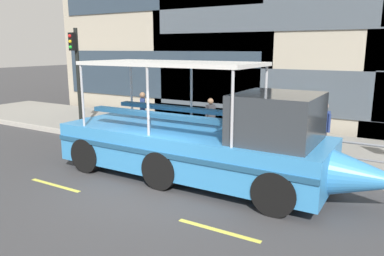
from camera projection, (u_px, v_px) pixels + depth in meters
The scene contains 11 objects.
ground_plane at pixel (152, 190), 9.37m from camera, with size 120.00×120.00×0.00m, color #3D3D3F.
sidewalk at pixel (240, 140), 14.06m from camera, with size 32.00×4.80×0.18m, color gray.
curb_edge at pixel (210, 156), 11.97m from camera, with size 32.00×0.18×0.18m, color #B2ADA3.
lane_centreline at pixel (125, 205), 8.50m from camera, with size 25.80×0.12×0.01m.
curb_guardrail at pixel (224, 135), 11.94m from camera, with size 10.21×0.09×0.89m.
traffic_light_pole at pixel (77, 69), 15.31m from camera, with size 0.24×0.46×4.17m.
duck_tour_boat at pixel (207, 143), 9.80m from camera, with size 9.36×2.50×3.18m.
pedestrian_near_bow at pixel (323, 125), 11.16m from camera, with size 0.47×0.32×1.78m.
pedestrian_mid_left at pixel (239, 118), 12.55m from camera, with size 0.32×0.44×1.69m.
pedestrian_mid_right at pixel (210, 115), 13.49m from camera, with size 0.28×0.42×1.58m.
pedestrian_near_stern at pixel (143, 108), 14.71m from camera, with size 0.32×0.41×1.65m.
Camera 1 is at (5.38, -7.06, 3.53)m, focal length 34.47 mm.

